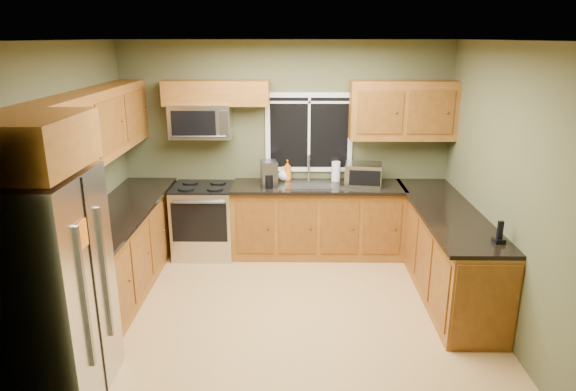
{
  "coord_description": "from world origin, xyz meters",
  "views": [
    {
      "loc": [
        0.12,
        -4.74,
        2.73
      ],
      "look_at": [
        0.05,
        0.35,
        1.15
      ],
      "focal_mm": 32.0,
      "sensor_mm": 36.0,
      "label": 1
    }
  ],
  "objects_px": {
    "paper_towel_roll": "(336,171)",
    "soap_bottle_c": "(283,174)",
    "toaster_oven": "(363,175)",
    "cordless_phone": "(499,236)",
    "kettle": "(270,177)",
    "coffee_maker": "(269,175)",
    "refrigerator": "(47,291)",
    "microwave": "(201,121)",
    "range": "(204,220)",
    "soap_bottle_a": "(287,170)"
  },
  "relations": [
    {
      "from": "paper_towel_roll",
      "to": "soap_bottle_c",
      "type": "xyz_separation_m",
      "value": [
        -0.68,
        0.02,
        -0.04
      ]
    },
    {
      "from": "toaster_oven",
      "to": "cordless_phone",
      "type": "distance_m",
      "value": 2.12
    },
    {
      "from": "kettle",
      "to": "cordless_phone",
      "type": "xyz_separation_m",
      "value": [
        2.17,
        -1.83,
        -0.05
      ]
    },
    {
      "from": "coffee_maker",
      "to": "paper_towel_roll",
      "type": "relative_size",
      "value": 1.14
    },
    {
      "from": "refrigerator",
      "to": "coffee_maker",
      "type": "relative_size",
      "value": 5.62
    },
    {
      "from": "coffee_maker",
      "to": "soap_bottle_c",
      "type": "relative_size",
      "value": 1.79
    },
    {
      "from": "microwave",
      "to": "soap_bottle_c",
      "type": "bearing_deg",
      "value": 5.29
    },
    {
      "from": "range",
      "to": "coffee_maker",
      "type": "xyz_separation_m",
      "value": [
        0.85,
        -0.05,
        0.62
      ]
    },
    {
      "from": "soap_bottle_c",
      "to": "cordless_phone",
      "type": "height_order",
      "value": "cordless_phone"
    },
    {
      "from": "range",
      "to": "microwave",
      "type": "xyz_separation_m",
      "value": [
        -0.0,
        0.14,
        1.26
      ]
    },
    {
      "from": "refrigerator",
      "to": "coffee_maker",
      "type": "height_order",
      "value": "refrigerator"
    },
    {
      "from": "toaster_oven",
      "to": "soap_bottle_c",
      "type": "distance_m",
      "value": 1.03
    },
    {
      "from": "refrigerator",
      "to": "soap_bottle_c",
      "type": "xyz_separation_m",
      "value": [
        1.71,
        3.0,
        0.13
      ]
    },
    {
      "from": "toaster_oven",
      "to": "kettle",
      "type": "distance_m",
      "value": 1.17
    },
    {
      "from": "coffee_maker",
      "to": "kettle",
      "type": "relative_size",
      "value": 1.34
    },
    {
      "from": "soap_bottle_a",
      "to": "cordless_phone",
      "type": "bearing_deg",
      "value": -47.02
    },
    {
      "from": "paper_towel_roll",
      "to": "cordless_phone",
      "type": "relative_size",
      "value": 1.35
    },
    {
      "from": "coffee_maker",
      "to": "cordless_phone",
      "type": "height_order",
      "value": "coffee_maker"
    },
    {
      "from": "range",
      "to": "cordless_phone",
      "type": "height_order",
      "value": "cordless_phone"
    },
    {
      "from": "toaster_oven",
      "to": "coffee_maker",
      "type": "relative_size",
      "value": 1.53
    },
    {
      "from": "range",
      "to": "paper_towel_roll",
      "type": "relative_size",
      "value": 3.33
    },
    {
      "from": "microwave",
      "to": "soap_bottle_c",
      "type": "distance_m",
      "value": 1.24
    },
    {
      "from": "paper_towel_roll",
      "to": "soap_bottle_c",
      "type": "relative_size",
      "value": 1.57
    },
    {
      "from": "refrigerator",
      "to": "kettle",
      "type": "relative_size",
      "value": 7.54
    },
    {
      "from": "refrigerator",
      "to": "soap_bottle_c",
      "type": "distance_m",
      "value": 3.45
    },
    {
      "from": "paper_towel_roll",
      "to": "soap_bottle_a",
      "type": "relative_size",
      "value": 1.05
    },
    {
      "from": "paper_towel_roll",
      "to": "refrigerator",
      "type": "bearing_deg",
      "value": -128.72
    },
    {
      "from": "toaster_oven",
      "to": "cordless_phone",
      "type": "relative_size",
      "value": 2.35
    },
    {
      "from": "refrigerator",
      "to": "soap_bottle_a",
      "type": "distance_m",
      "value": 3.48
    },
    {
      "from": "refrigerator",
      "to": "coffee_maker",
      "type": "distance_m",
      "value": 3.13
    },
    {
      "from": "kettle",
      "to": "soap_bottle_c",
      "type": "xyz_separation_m",
      "value": [
        0.16,
        0.26,
        -0.02
      ]
    },
    {
      "from": "soap_bottle_a",
      "to": "cordless_phone",
      "type": "distance_m",
      "value": 2.86
    },
    {
      "from": "refrigerator",
      "to": "paper_towel_roll",
      "type": "distance_m",
      "value": 3.82
    },
    {
      "from": "soap_bottle_c",
      "to": "kettle",
      "type": "bearing_deg",
      "value": -121.94
    },
    {
      "from": "coffee_maker",
      "to": "soap_bottle_c",
      "type": "height_order",
      "value": "coffee_maker"
    },
    {
      "from": "microwave",
      "to": "soap_bottle_a",
      "type": "bearing_deg",
      "value": 5.02
    },
    {
      "from": "paper_towel_roll",
      "to": "soap_bottle_c",
      "type": "distance_m",
      "value": 0.68
    },
    {
      "from": "range",
      "to": "cordless_phone",
      "type": "xyz_separation_m",
      "value": [
        3.03,
        -1.86,
        0.53
      ]
    },
    {
      "from": "range",
      "to": "coffee_maker",
      "type": "relative_size",
      "value": 2.92
    },
    {
      "from": "coffee_maker",
      "to": "kettle",
      "type": "distance_m",
      "value": 0.04
    },
    {
      "from": "kettle",
      "to": "cordless_phone",
      "type": "height_order",
      "value": "kettle"
    },
    {
      "from": "soap_bottle_a",
      "to": "cordless_phone",
      "type": "xyz_separation_m",
      "value": [
        1.95,
        -2.09,
        -0.07
      ]
    },
    {
      "from": "soap_bottle_a",
      "to": "coffee_maker",
      "type": "bearing_deg",
      "value": -128.6
    },
    {
      "from": "range",
      "to": "paper_towel_roll",
      "type": "bearing_deg",
      "value": 7.06
    },
    {
      "from": "microwave",
      "to": "cordless_phone",
      "type": "distance_m",
      "value": 3.7
    },
    {
      "from": "coffee_maker",
      "to": "soap_bottle_a",
      "type": "bearing_deg",
      "value": 51.4
    },
    {
      "from": "kettle",
      "to": "soap_bottle_a",
      "type": "relative_size",
      "value": 0.89
    },
    {
      "from": "coffee_maker",
      "to": "cordless_phone",
      "type": "bearing_deg",
      "value": -39.77
    },
    {
      "from": "soap_bottle_c",
      "to": "microwave",
      "type": "bearing_deg",
      "value": -174.71
    },
    {
      "from": "soap_bottle_a",
      "to": "refrigerator",
      "type": "bearing_deg",
      "value": -120.44
    }
  ]
}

